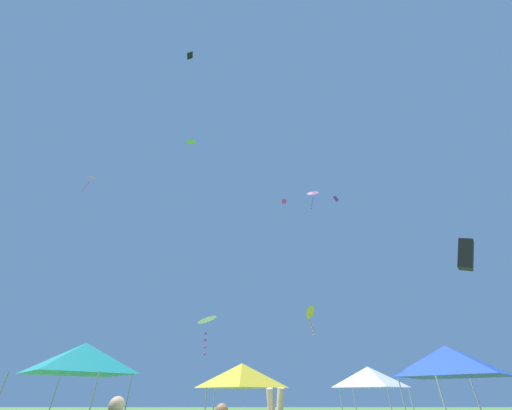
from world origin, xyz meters
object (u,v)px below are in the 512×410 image
Objects in this scene: kite_pink_diamond at (90,178)px; canopy_tent_teal at (81,358)px; canopy_tent_blue at (448,361)px; kite_yellow_delta at (309,313)px; kite_purple_box at (335,199)px; canopy_tent_white at (368,377)px; kite_white_delta at (206,320)px; kite_magenta_delta at (283,201)px; kite_black_diamond at (189,56)px; kite_pink_delta at (312,193)px; kite_black_box at (465,255)px; kite_lime_diamond at (190,142)px; canopy_tent_yellow at (241,375)px.

canopy_tent_teal is at bearing -42.55° from kite_pink_diamond.
canopy_tent_teal is (-14.16, 0.50, 0.14)m from canopy_tent_blue.
kite_purple_box reaches higher than kite_yellow_delta.
kite_white_delta is (-9.51, 4.24, 3.72)m from canopy_tent_white.
kite_pink_diamond reaches higher than kite_yellow_delta.
canopy_tent_white is at bearing -24.03° from kite_white_delta.
kite_yellow_delta is 3.86× the size of kite_magenta_delta.
kite_yellow_delta is (-1.50, 20.26, 6.36)m from canopy_tent_blue.
kite_purple_box is at bearing 49.74° from canopy_tent_teal.
kite_yellow_delta is 27.91m from kite_black_diamond.
kite_purple_box is at bearing 19.30° from kite_yellow_delta.
kite_yellow_delta is at bearing 92.68° from kite_pink_delta.
kite_pink_delta is 1.46× the size of kite_pink_diamond.
kite_black_diamond is (-13.92, 3.46, 20.07)m from kite_black_box.
kite_pink_delta is at bearing 44.31° from canopy_tent_teal.
kite_lime_diamond is at bearing 94.98° from kite_black_diamond.
canopy_tent_white is at bearing -108.36° from kite_purple_box.
kite_pink_delta is at bearing 24.20° from kite_lime_diamond.
kite_magenta_delta reaches higher than canopy_tent_yellow.
kite_pink_diamond is (-22.50, 9.24, 11.13)m from kite_black_box.
kite_magenta_delta reaches higher than canopy_tent_white.
kite_black_diamond is (-17.34, -20.71, 0.85)m from kite_purple_box.
kite_magenta_delta is at bearing 56.27° from kite_lime_diamond.
kite_lime_diamond is (-12.25, 2.25, 19.53)m from canopy_tent_white.
kite_pink_delta is at bearing 88.76° from canopy_tent_white.
kite_purple_box is at bearing 39.97° from kite_white_delta.
kite_purple_box is at bearing 59.08° from kite_pink_delta.
kite_black_diamond reaches higher than kite_pink_delta.
kite_pink_delta reaches higher than kite_yellow_delta.
kite_purple_box is 1.20× the size of kite_magenta_delta.
kite_purple_box is at bearing 81.95° from kite_black_box.
canopy_tent_white is 25.26m from kite_pink_diamond.
canopy_tent_blue is at bearing -6.89° from kite_black_diamond.
kite_purple_box is 30.98m from kite_pink_diamond.
kite_purple_box reaches higher than canopy_tent_blue.
kite_white_delta is at bearing 69.98° from canopy_tent_teal.
kite_black_diamond is at bearing -129.94° from kite_purple_box.
kite_yellow_delta reaches higher than canopy_tent_white.
kite_black_diamond reaches higher than kite_black_box.
canopy_tent_white is at bearing 104.00° from canopy_tent_blue.
canopy_tent_yellow is at bearing -121.37° from kite_pink_delta.
canopy_tent_teal is 23.48m from kite_black_diamond.
kite_pink_delta is 3.90× the size of kite_black_diamond.
kite_white_delta is 15.70m from kite_pink_diamond.
kite_pink_diamond is (-7.47, 6.86, 14.49)m from canopy_tent_teal.
canopy_tent_blue is 21.29m from kite_yellow_delta.
kite_pink_delta is (13.00, 12.69, 17.08)m from canopy_tent_teal.
canopy_tent_yellow is 1.01× the size of kite_yellow_delta.
kite_pink_delta reaches higher than canopy_tent_blue.
kite_pink_diamond is at bearing 174.37° from canopy_tent_white.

